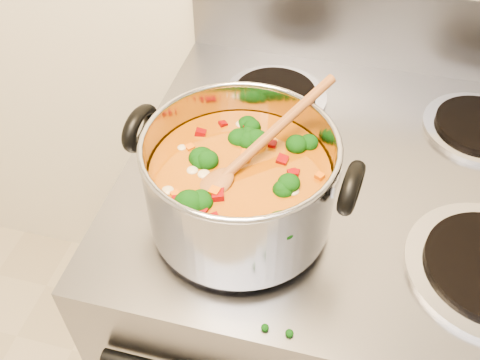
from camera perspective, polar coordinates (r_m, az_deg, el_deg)
name	(u,v)px	position (r m, az deg, el deg)	size (l,w,h in m)	color
electric_range	(331,314)	(1.24, 9.70, -13.90)	(0.76, 0.69, 1.08)	gray
stockpot	(240,183)	(0.72, 0.03, -0.36)	(0.32, 0.26, 0.16)	#A7A7B0
wooden_spoon	(246,157)	(0.70, 0.63, 2.51)	(0.16, 0.22, 0.09)	brown
cooktop_crumbs	(169,282)	(0.73, -7.62, -10.75)	(0.23, 0.04, 0.01)	black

